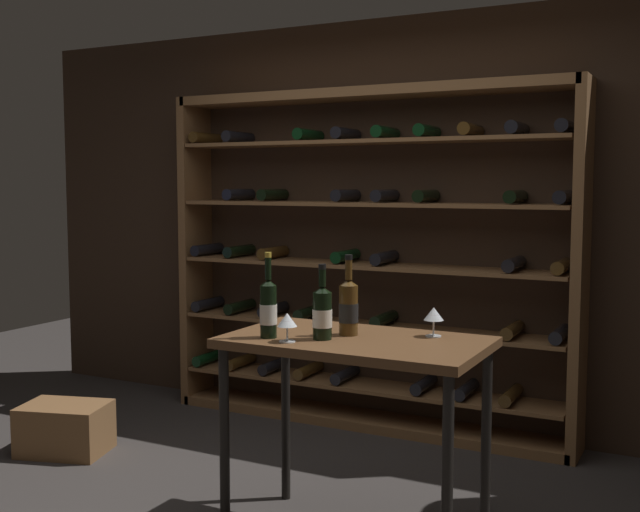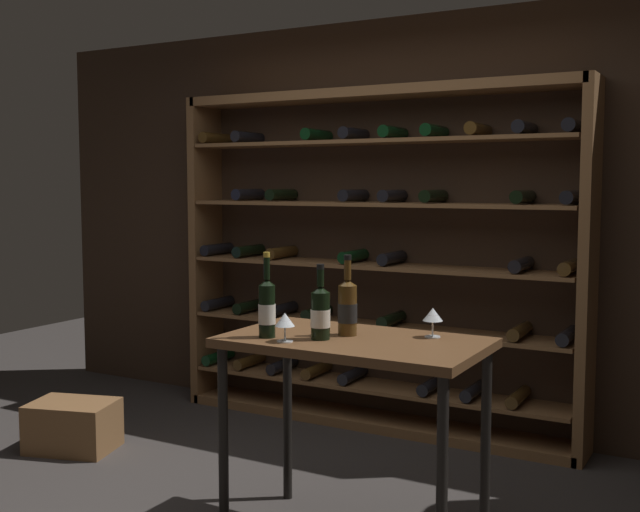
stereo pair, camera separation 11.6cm
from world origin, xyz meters
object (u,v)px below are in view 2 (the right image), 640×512
at_px(wine_bottle_red_label, 267,308).
at_px(wine_glass_stemmed_right, 433,316).
at_px(wine_rack, 371,260).
at_px(wine_glass_stemmed_center, 285,321).
at_px(tasting_table, 354,363).
at_px(wine_bottle_black_capsule, 347,307).
at_px(wine_crate, 73,426).
at_px(wine_bottle_gold_foil, 320,312).

height_order(wine_bottle_red_label, wine_glass_stemmed_right, wine_bottle_red_label).
xyz_separation_m(wine_rack, wine_glass_stemmed_center, (0.44, -1.74, -0.08)).
bearing_deg(tasting_table, wine_bottle_black_capsule, 142.27).
relative_size(wine_crate, wine_glass_stemmed_center, 3.93).
bearing_deg(wine_crate, wine_glass_stemmed_center, -14.78).
height_order(wine_bottle_black_capsule, wine_glass_stemmed_right, wine_bottle_black_capsule).
bearing_deg(wine_crate, wine_bottle_red_label, -14.35).
xyz_separation_m(wine_bottle_red_label, wine_glass_stemmed_center, (0.12, -0.04, -0.04)).
height_order(wine_rack, wine_crate, wine_rack).
bearing_deg(wine_rack, wine_crate, -135.83).
distance_m(wine_crate, wine_bottle_gold_foil, 2.08).
bearing_deg(wine_glass_stemmed_center, wine_bottle_black_capsule, 57.59).
bearing_deg(wine_crate, wine_rack, 44.17).
relative_size(wine_rack, wine_glass_stemmed_right, 21.17).
bearing_deg(wine_bottle_red_label, wine_glass_stemmed_right, 29.24).
bearing_deg(wine_crate, wine_bottle_black_capsule, -6.21).
relative_size(wine_bottle_red_label, wine_glass_stemmed_right, 2.88).
bearing_deg(wine_glass_stemmed_center, wine_bottle_red_label, 159.44).
relative_size(wine_rack, wine_bottle_gold_foil, 8.42).
distance_m(wine_rack, wine_bottle_gold_foil, 1.71).
xyz_separation_m(wine_bottle_gold_foil, wine_bottle_black_capsule, (0.06, 0.13, 0.01)).
bearing_deg(wine_bottle_red_label, tasting_table, 26.54).
bearing_deg(wine_bottle_gold_foil, wine_bottle_red_label, -161.07).
relative_size(wine_rack, wine_glass_stemmed_center, 22.09).
distance_m(wine_rack, wine_crate, 2.06).
bearing_deg(tasting_table, wine_bottle_red_label, -153.46).
distance_m(wine_bottle_black_capsule, wine_glass_stemmed_right, 0.37).
distance_m(wine_bottle_black_capsule, wine_glass_stemmed_center, 0.30).
bearing_deg(tasting_table, wine_glass_stemmed_right, 32.25).
distance_m(wine_rack, wine_bottle_black_capsule, 1.61).
distance_m(tasting_table, wine_glass_stemmed_center, 0.36).
relative_size(wine_bottle_red_label, wine_glass_stemmed_center, 3.01).
bearing_deg(wine_bottle_black_capsule, wine_bottle_red_label, -143.01).
height_order(tasting_table, wine_glass_stemmed_right, wine_glass_stemmed_right).
distance_m(tasting_table, wine_bottle_black_capsule, 0.24).
bearing_deg(wine_bottle_gold_foil, wine_glass_stemmed_center, -130.59).
height_order(tasting_table, wine_crate, tasting_table).
height_order(wine_crate, wine_glass_stemmed_center, wine_glass_stemmed_center).
relative_size(tasting_table, wine_bottle_gold_foil, 3.44).
relative_size(wine_crate, wine_glass_stemmed_right, 3.76).
bearing_deg(wine_bottle_red_label, wine_crate, 165.65).
xyz_separation_m(wine_rack, wine_glass_stemmed_right, (0.94, -1.35, -0.08)).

